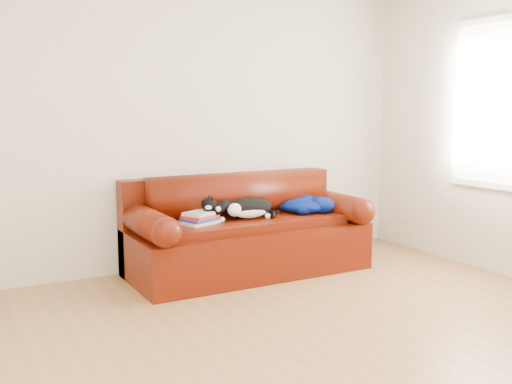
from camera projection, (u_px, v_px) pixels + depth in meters
ground at (314, 333)px, 3.94m from camera, size 4.50×4.50×0.00m
room_shell at (333, 76)px, 3.77m from camera, size 4.52×4.02×2.61m
sofa_base at (248, 246)px, 5.34m from camera, size 2.10×0.90×0.50m
sofa_back at (236, 209)px, 5.51m from camera, size 2.10×1.01×0.88m
book_stack at (200, 218)px, 5.02m from camera, size 0.34×0.30×0.10m
cat at (249, 208)px, 5.25m from camera, size 0.66×0.31×0.23m
blanket at (306, 205)px, 5.56m from camera, size 0.53×0.53×0.16m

